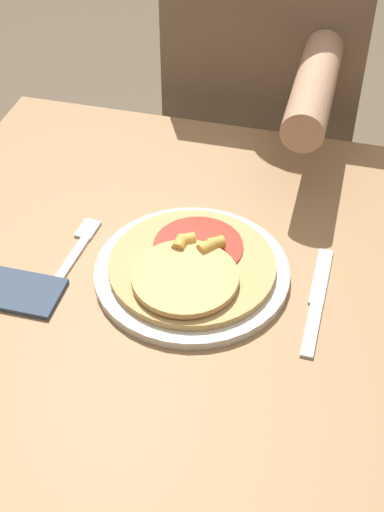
{
  "coord_description": "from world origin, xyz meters",
  "views": [
    {
      "loc": [
        0.14,
        -0.74,
        1.5
      ],
      "look_at": [
        -0.05,
        0.0,
        0.79
      ],
      "focal_mm": 50.0,
      "sensor_mm": 36.0,
      "label": 1
    }
  ],
  "objects_px": {
    "plate": "(192,272)",
    "pizza": "(191,266)",
    "person_diner": "(265,97)",
    "fork": "(76,250)",
    "knife": "(317,302)",
    "dining_table": "(221,335)"
  },
  "relations": [
    {
      "from": "fork",
      "to": "person_diner",
      "type": "distance_m",
      "value": 0.63
    },
    {
      "from": "pizza",
      "to": "plate",
      "type": "bearing_deg",
      "value": 90.32
    },
    {
      "from": "plate",
      "to": "pizza",
      "type": "height_order",
      "value": "pizza"
    },
    {
      "from": "fork",
      "to": "plate",
      "type": "bearing_deg",
      "value": -2.28
    },
    {
      "from": "pizza",
      "to": "knife",
      "type": "xyz_separation_m",
      "value": [
        0.19,
        -0.0,
        -0.02
      ]
    },
    {
      "from": "plate",
      "to": "pizza",
      "type": "distance_m",
      "value": 0.02
    },
    {
      "from": "dining_table",
      "to": "fork",
      "type": "relative_size",
      "value": 5.87
    },
    {
      "from": "fork",
      "to": "knife",
      "type": "bearing_deg",
      "value": -2.67
    },
    {
      "from": "fork",
      "to": "knife",
      "type": "distance_m",
      "value": 0.38
    },
    {
      "from": "dining_table",
      "to": "fork",
      "type": "height_order",
      "value": "fork"
    },
    {
      "from": "pizza",
      "to": "fork",
      "type": "height_order",
      "value": "pizza"
    },
    {
      "from": "plate",
      "to": "fork",
      "type": "distance_m",
      "value": 0.19
    },
    {
      "from": "knife",
      "to": "person_diner",
      "type": "bearing_deg",
      "value": 106.39
    },
    {
      "from": "fork",
      "to": "knife",
      "type": "height_order",
      "value": "same"
    },
    {
      "from": "plate",
      "to": "fork",
      "type": "xyz_separation_m",
      "value": [
        -0.19,
        0.01,
        -0.0
      ]
    },
    {
      "from": "plate",
      "to": "fork",
      "type": "bearing_deg",
      "value": 177.72
    },
    {
      "from": "pizza",
      "to": "person_diner",
      "type": "distance_m",
      "value": 0.62
    },
    {
      "from": "person_diner",
      "to": "fork",
      "type": "bearing_deg",
      "value": -107.83
    },
    {
      "from": "knife",
      "to": "fork",
      "type": "bearing_deg",
      "value": 177.33
    },
    {
      "from": "dining_table",
      "to": "person_diner",
      "type": "relative_size",
      "value": 0.84
    },
    {
      "from": "knife",
      "to": "person_diner",
      "type": "distance_m",
      "value": 0.65
    },
    {
      "from": "pizza",
      "to": "knife",
      "type": "height_order",
      "value": "pizza"
    }
  ]
}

